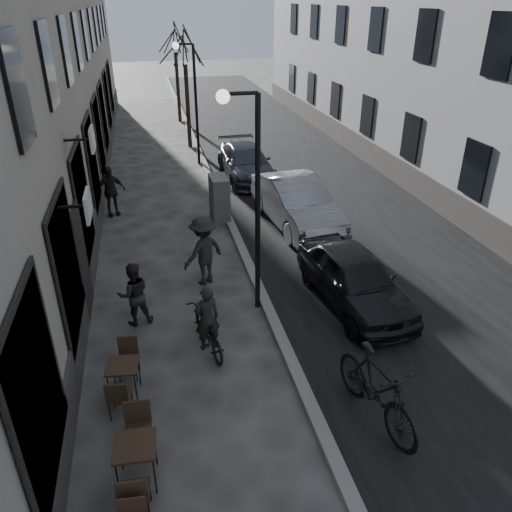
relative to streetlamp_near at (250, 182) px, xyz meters
name	(u,v)px	position (x,y,z in m)	size (l,w,h in m)	color
road	(294,171)	(4.02, 10.00, -3.16)	(7.30, 60.00, 0.00)	black
kerb	(210,176)	(0.37, 10.00, -3.10)	(0.25, 60.00, 0.12)	gray
streetlamp_near	(250,182)	(0.00, 0.00, 0.00)	(0.90, 0.28, 5.09)	black
streetlamp_far	(191,91)	(0.00, 12.00, 0.00)	(0.90, 0.28, 5.09)	black
tree_near	(184,47)	(0.07, 15.00, 1.50)	(2.40, 2.40, 5.70)	black
tree_far	(174,38)	(0.07, 21.00, 1.50)	(2.40, 2.40, 5.70)	black
bistro_set_b	(137,459)	(-2.70, -4.41, -2.69)	(0.67, 1.58, 0.92)	black
bistro_set_c	(124,376)	(-2.91, -2.42, -2.73)	(0.64, 1.44, 0.83)	black
utility_cabinet	(219,199)	(0.10, 5.45, -2.41)	(0.55, 1.00, 1.51)	#5E5E60
bicycle	(208,330)	(-1.21, -1.34, -2.70)	(0.61, 1.74, 0.92)	black
cyclist_rider	(207,318)	(-1.21, -1.34, -2.41)	(0.55, 0.36, 1.50)	black
pedestrian_near	(134,294)	(-2.68, -0.06, -2.40)	(0.74, 0.58, 1.53)	black
pedestrian_mid	(203,251)	(-0.93, 1.42, -2.24)	(1.19, 0.69, 1.85)	black
pedestrian_far	(110,191)	(-3.43, 6.68, -2.30)	(1.01, 0.42, 1.72)	black
car_near	(354,278)	(2.47, -0.35, -2.47)	(1.62, 4.03, 1.37)	black
car_mid	(296,203)	(2.47, 4.51, -2.39)	(1.64, 4.69, 1.55)	gray
car_far	(246,162)	(1.84, 9.61, -2.51)	(1.83, 4.51, 1.31)	#3B3C45
moped	(377,389)	(1.37, -4.00, -2.48)	(0.64, 2.27, 1.36)	black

